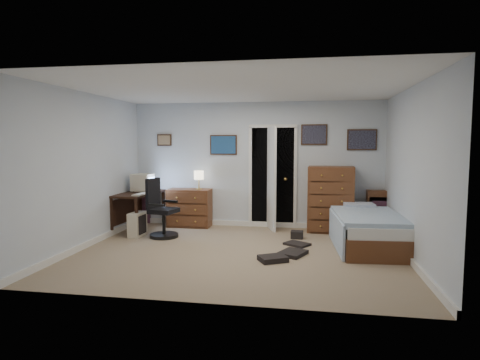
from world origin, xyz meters
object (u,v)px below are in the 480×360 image
Objects in this scene: tall_dresser at (331,199)px; office_chair at (161,214)px; computer_desk at (135,201)px; low_dresser at (190,208)px; bed at (366,229)px.

office_chair is at bearing -159.22° from tall_dresser.
tall_dresser is at bearing 29.04° from office_chair.
computer_desk is 3.79m from tall_dresser.
tall_dresser is at bearing -0.58° from low_dresser.
office_chair is at bearing -32.62° from computer_desk.
tall_dresser is at bearing 111.41° from bed.
tall_dresser reaches higher than bed.
computer_desk is 0.92m from office_chair.
office_chair is 0.85× the size of tall_dresser.
computer_desk is 1.51× the size of low_dresser.
computer_desk is at bearing -155.53° from low_dresser.
office_chair is at bearing 174.17° from bed.
office_chair reaches higher than bed.
bed is (0.51, -1.09, -0.33)m from tall_dresser.
bed is at bearing -18.68° from low_dresser.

